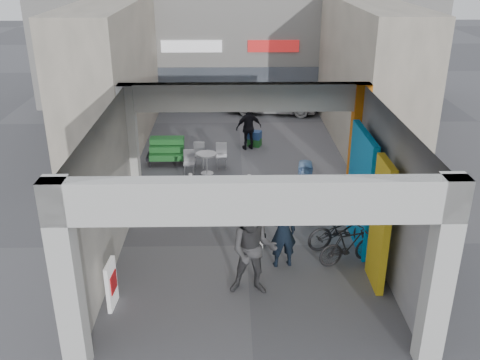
{
  "coord_description": "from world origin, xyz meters",
  "views": [
    {
      "loc": [
        -0.37,
        -11.25,
        6.6
      ],
      "look_at": [
        -0.14,
        1.0,
        1.3
      ],
      "focal_mm": 40.0,
      "sensor_mm": 36.0,
      "label": 1
    }
  ],
  "objects_px": {
    "bicycle_rear": "(349,246)",
    "cafe_set": "(204,162)",
    "man_crates": "(249,128)",
    "man_back_turned": "(253,250)",
    "border_collie": "(260,237)",
    "man_with_dog": "(283,232)",
    "bicycle_front": "(343,229)",
    "white_van": "(272,97)",
    "produce_stand": "(167,154)",
    "man_elderly": "(304,190)"
  },
  "relations": [
    {
      "from": "man_with_dog",
      "to": "bicycle_rear",
      "type": "xyz_separation_m",
      "value": [
        1.52,
        0.06,
        -0.41
      ]
    },
    {
      "from": "border_collie",
      "to": "bicycle_rear",
      "type": "height_order",
      "value": "bicycle_rear"
    },
    {
      "from": "man_elderly",
      "to": "white_van",
      "type": "bearing_deg",
      "value": 100.1
    },
    {
      "from": "man_back_turned",
      "to": "bicycle_front",
      "type": "bearing_deg",
      "value": 43.27
    },
    {
      "from": "man_back_turned",
      "to": "man_crates",
      "type": "relative_size",
      "value": 1.26
    },
    {
      "from": "man_with_dog",
      "to": "bicycle_rear",
      "type": "height_order",
      "value": "man_with_dog"
    },
    {
      "from": "produce_stand",
      "to": "man_crates",
      "type": "bearing_deg",
      "value": 12.06
    },
    {
      "from": "man_with_dog",
      "to": "white_van",
      "type": "distance_m",
      "value": 12.39
    },
    {
      "from": "man_back_turned",
      "to": "bicycle_front",
      "type": "height_order",
      "value": "man_back_turned"
    },
    {
      "from": "man_crates",
      "to": "man_back_turned",
      "type": "bearing_deg",
      "value": 71.93
    },
    {
      "from": "produce_stand",
      "to": "bicycle_rear",
      "type": "xyz_separation_m",
      "value": [
        4.77,
        -6.22,
        0.1
      ]
    },
    {
      "from": "produce_stand",
      "to": "cafe_set",
      "type": "bearing_deg",
      "value": -40.37
    },
    {
      "from": "man_elderly",
      "to": "bicycle_front",
      "type": "distance_m",
      "value": 1.67
    },
    {
      "from": "man_crates",
      "to": "white_van",
      "type": "relative_size",
      "value": 0.4
    },
    {
      "from": "man_back_turned",
      "to": "bicycle_front",
      "type": "distance_m",
      "value": 2.91
    },
    {
      "from": "man_back_turned",
      "to": "bicycle_rear",
      "type": "bearing_deg",
      "value": 29.78
    },
    {
      "from": "man_back_turned",
      "to": "bicycle_rear",
      "type": "distance_m",
      "value": 2.53
    },
    {
      "from": "cafe_set",
      "to": "white_van",
      "type": "bearing_deg",
      "value": 68.09
    },
    {
      "from": "cafe_set",
      "to": "produce_stand",
      "type": "bearing_deg",
      "value": 155.07
    },
    {
      "from": "produce_stand",
      "to": "bicycle_front",
      "type": "relative_size",
      "value": 0.73
    },
    {
      "from": "man_with_dog",
      "to": "man_crates",
      "type": "distance_m",
      "value": 7.73
    },
    {
      "from": "produce_stand",
      "to": "man_back_turned",
      "type": "bearing_deg",
      "value": -86.16
    },
    {
      "from": "produce_stand",
      "to": "man_elderly",
      "type": "xyz_separation_m",
      "value": [
        4.01,
        -4.03,
        0.49
      ]
    },
    {
      "from": "cafe_set",
      "to": "bicycle_rear",
      "type": "relative_size",
      "value": 0.92
    },
    {
      "from": "border_collie",
      "to": "white_van",
      "type": "distance_m",
      "value": 11.56
    },
    {
      "from": "produce_stand",
      "to": "white_van",
      "type": "height_order",
      "value": "white_van"
    },
    {
      "from": "cafe_set",
      "to": "man_crates",
      "type": "distance_m",
      "value": 2.57
    },
    {
      "from": "man_with_dog",
      "to": "man_crates",
      "type": "bearing_deg",
      "value": -97.37
    },
    {
      "from": "produce_stand",
      "to": "bicycle_front",
      "type": "height_order",
      "value": "bicycle_front"
    },
    {
      "from": "man_crates",
      "to": "man_with_dog",
      "type": "bearing_deg",
      "value": 76.94
    },
    {
      "from": "produce_stand",
      "to": "border_collie",
      "type": "xyz_separation_m",
      "value": [
        2.79,
        -5.4,
        -0.1
      ]
    },
    {
      "from": "produce_stand",
      "to": "man_with_dog",
      "type": "distance_m",
      "value": 7.09
    },
    {
      "from": "border_collie",
      "to": "bicycle_front",
      "type": "relative_size",
      "value": 0.34
    },
    {
      "from": "man_back_turned",
      "to": "man_with_dog",
      "type": "bearing_deg",
      "value": 59.43
    },
    {
      "from": "bicycle_rear",
      "to": "cafe_set",
      "type": "bearing_deg",
      "value": 14.28
    },
    {
      "from": "man_crates",
      "to": "man_elderly",
      "type": "bearing_deg",
      "value": 86.19
    },
    {
      "from": "man_back_turned",
      "to": "white_van",
      "type": "relative_size",
      "value": 0.5
    },
    {
      "from": "man_back_turned",
      "to": "border_collie",
      "type": "bearing_deg",
      "value": 86.65
    },
    {
      "from": "man_back_turned",
      "to": "bicycle_rear",
      "type": "height_order",
      "value": "man_back_turned"
    },
    {
      "from": "bicycle_rear",
      "to": "white_van",
      "type": "xyz_separation_m",
      "value": [
        -0.85,
        12.32,
        0.24
      ]
    },
    {
      "from": "cafe_set",
      "to": "man_with_dog",
      "type": "distance_m",
      "value": 6.07
    },
    {
      "from": "man_with_dog",
      "to": "produce_stand",
      "type": "bearing_deg",
      "value": -73.68
    },
    {
      "from": "bicycle_rear",
      "to": "white_van",
      "type": "distance_m",
      "value": 12.35
    },
    {
      "from": "man_with_dog",
      "to": "bicycle_rear",
      "type": "relative_size",
      "value": 1.15
    },
    {
      "from": "cafe_set",
      "to": "white_van",
      "type": "distance_m",
      "value": 7.2
    },
    {
      "from": "bicycle_rear",
      "to": "bicycle_front",
      "type": "bearing_deg",
      "value": -17.75
    },
    {
      "from": "man_back_turned",
      "to": "white_van",
      "type": "distance_m",
      "value": 13.46
    },
    {
      "from": "bicycle_front",
      "to": "bicycle_rear",
      "type": "height_order",
      "value": "bicycle_front"
    },
    {
      "from": "man_with_dog",
      "to": "bicycle_rear",
      "type": "distance_m",
      "value": 1.58
    },
    {
      "from": "border_collie",
      "to": "cafe_set",
      "type": "bearing_deg",
      "value": 129.01
    }
  ]
}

